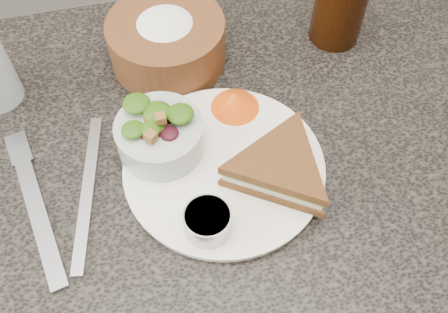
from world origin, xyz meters
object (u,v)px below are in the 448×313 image
(dining_table, at_px, (201,273))
(salad_bowl, at_px, (159,132))
(bread_basket, at_px, (166,35))
(cola_glass, at_px, (341,1))
(dressing_ramekin, at_px, (208,222))
(sandwich, at_px, (280,168))
(dinner_plate, at_px, (224,167))

(dining_table, bearing_deg, salad_bowl, 132.85)
(salad_bowl, bearing_deg, bread_basket, 76.85)
(bread_basket, distance_m, cola_glass, 0.26)
(dressing_ramekin, height_order, cola_glass, cola_glass)
(sandwich, bearing_deg, cola_glass, 89.08)
(dinner_plate, xyz_separation_m, salad_bowl, (-0.07, 0.05, 0.04))
(dinner_plate, distance_m, sandwich, 0.07)
(salad_bowl, bearing_deg, dinner_plate, -32.74)
(sandwich, bearing_deg, dining_table, -170.58)
(salad_bowl, height_order, cola_glass, cola_glass)
(dinner_plate, xyz_separation_m, bread_basket, (-0.03, 0.21, 0.04))
(dining_table, height_order, dinner_plate, dinner_plate)
(sandwich, distance_m, dressing_ramekin, 0.11)
(dining_table, relative_size, cola_glass, 7.61)
(dressing_ramekin, bearing_deg, bread_basket, 88.82)
(bread_basket, bearing_deg, cola_glass, -2.30)
(dining_table, height_order, bread_basket, bread_basket)
(bread_basket, xyz_separation_m, cola_glass, (0.26, -0.01, 0.02))
(dinner_plate, height_order, dressing_ramekin, dressing_ramekin)
(dining_table, bearing_deg, bread_basket, 87.38)
(dressing_ramekin, distance_m, cola_glass, 0.39)
(dining_table, xyz_separation_m, sandwich, (0.10, -0.05, 0.41))
(dinner_plate, distance_m, bread_basket, 0.22)
(dinner_plate, bearing_deg, bread_basket, 98.95)
(salad_bowl, distance_m, bread_basket, 0.17)
(dinner_plate, xyz_separation_m, dressing_ramekin, (-0.04, -0.08, 0.02))
(dinner_plate, bearing_deg, dressing_ramekin, -115.81)
(dressing_ramekin, height_order, bread_basket, bread_basket)
(dining_table, bearing_deg, dinner_plate, -18.70)
(salad_bowl, distance_m, dressing_ramekin, 0.13)
(dining_table, xyz_separation_m, dinner_plate, (0.04, -0.01, 0.38))
(salad_bowl, xyz_separation_m, cola_glass, (0.30, 0.15, 0.02))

